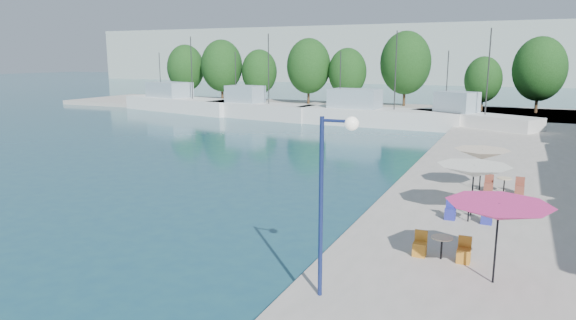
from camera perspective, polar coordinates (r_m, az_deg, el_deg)
The scene contains 21 objects.
quay_far at distance 69.46m, azimuth 7.78°, elevation 5.58°, with size 90.00×16.00×0.60m, color #99958B.
hill_west at distance 164.64m, azimuth 9.84°, elevation 11.45°, with size 180.00×40.00×16.00m, color #9CAAA1.
trawler_01 at distance 71.20m, azimuth -11.80°, elevation 6.20°, with size 19.58×9.47×10.20m.
trawler_02 at distance 61.70m, azimuth -3.49°, elevation 5.67°, with size 14.50×5.88×10.20m.
trawler_03 at distance 55.57m, azimuth 9.49°, elevation 4.91°, with size 17.47×5.23×10.20m.
trawler_04 at distance 53.32m, azimuth 19.52°, elevation 4.16°, with size 12.78×8.82×10.20m.
tree_01 at distance 83.16m, azimuth -11.31°, elevation 9.99°, with size 5.76×5.76×8.53m.
tree_02 at distance 79.28m, azimuth -7.38°, elevation 10.35°, with size 6.22×6.22×9.20m.
tree_03 at distance 77.00m, azimuth -3.20°, elevation 9.76°, with size 5.22×5.22×7.73m.
tree_04 at distance 74.11m, azimuth 2.31°, elevation 10.39°, with size 6.24×6.24×9.24m.
tree_05 at distance 72.78m, azimuth 6.61°, elevation 9.68°, with size 5.31×5.31×7.86m.
tree_06 at distance 72.31m, azimuth 12.93°, elevation 10.47°, with size 6.80×6.80×10.07m.
tree_07 at distance 68.54m, azimuth 20.86°, elevation 8.36°, with size 4.52×4.52×6.69m.
tree_08 at distance 68.31m, azimuth 26.17°, elevation 9.07°, with size 6.08×6.08×9.00m.
umbrella_pink at distance 15.93m, azimuth 22.35°, elevation -5.35°, with size 3.00×3.00×2.42m.
umbrella_white at distance 22.52m, azimuth 19.95°, elevation -1.16°, with size 3.00×3.00×2.16m.
umbrella_cream at distance 26.99m, azimuth 20.74°, elevation 0.58°, with size 2.69×2.69×2.07m.
cafe_table_01 at distance 17.79m, azimuth 16.67°, elevation -9.64°, with size 1.82×0.70×0.76m.
cafe_table_02 at distance 22.03m, azimuth 19.40°, elevation -5.74°, with size 1.82×0.70×0.76m.
cafe_table_03 at distance 27.19m, azimuth 22.86°, elevation -2.81°, with size 1.82×0.70×0.76m.
street_lamp at distance 13.57m, azimuth 5.00°, elevation -1.57°, with size 1.04×0.36×5.03m.
Camera 1 is at (11.66, 0.73, 7.10)m, focal length 32.00 mm.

